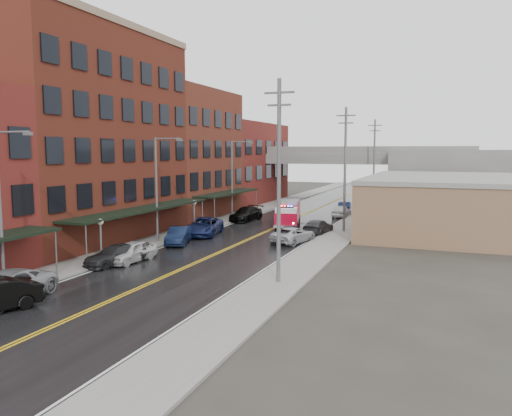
% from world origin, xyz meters
% --- Properties ---
extents(road, '(11.00, 160.00, 0.02)m').
position_xyz_m(road, '(0.00, 30.00, 0.01)').
color(road, black).
rests_on(road, ground).
extents(sidewalk_left, '(3.00, 160.00, 0.15)m').
position_xyz_m(sidewalk_left, '(-7.30, 30.00, 0.07)').
color(sidewalk_left, slate).
rests_on(sidewalk_left, ground).
extents(sidewalk_right, '(3.00, 160.00, 0.15)m').
position_xyz_m(sidewalk_right, '(7.30, 30.00, 0.07)').
color(sidewalk_right, slate).
rests_on(sidewalk_right, ground).
extents(curb_left, '(0.30, 160.00, 0.15)m').
position_xyz_m(curb_left, '(-5.65, 30.00, 0.07)').
color(curb_left, gray).
rests_on(curb_left, ground).
extents(curb_right, '(0.30, 160.00, 0.15)m').
position_xyz_m(curb_right, '(5.65, 30.00, 0.07)').
color(curb_right, gray).
rests_on(curb_right, ground).
extents(brick_building_b, '(9.00, 20.00, 18.00)m').
position_xyz_m(brick_building_b, '(-13.30, 23.00, 9.00)').
color(brick_building_b, '#5B2618').
rests_on(brick_building_b, ground).
extents(brick_building_c, '(9.00, 15.00, 15.00)m').
position_xyz_m(brick_building_c, '(-13.30, 40.50, 7.50)').
color(brick_building_c, '#5A2D1B').
rests_on(brick_building_c, ground).
extents(brick_building_far, '(9.00, 20.00, 12.00)m').
position_xyz_m(brick_building_far, '(-13.30, 58.00, 6.00)').
color(brick_building_far, maroon).
rests_on(brick_building_far, ground).
extents(tan_building, '(14.00, 22.00, 5.00)m').
position_xyz_m(tan_building, '(16.00, 40.00, 2.50)').
color(tan_building, '#8E6A4C').
rests_on(tan_building, ground).
extents(right_far_block, '(18.00, 30.00, 8.00)m').
position_xyz_m(right_far_block, '(18.00, 70.00, 4.00)').
color(right_far_block, slate).
rests_on(right_far_block, ground).
extents(awning_1, '(2.60, 18.00, 3.09)m').
position_xyz_m(awning_1, '(-7.49, 23.00, 2.99)').
color(awning_1, black).
rests_on(awning_1, ground).
extents(awning_2, '(2.60, 13.00, 3.09)m').
position_xyz_m(awning_2, '(-7.49, 40.50, 2.99)').
color(awning_2, black).
rests_on(awning_2, ground).
extents(globe_lamp_1, '(0.44, 0.44, 3.12)m').
position_xyz_m(globe_lamp_1, '(-6.40, 16.00, 2.31)').
color(globe_lamp_1, '#59595B').
rests_on(globe_lamp_1, ground).
extents(globe_lamp_2, '(0.44, 0.44, 3.12)m').
position_xyz_m(globe_lamp_2, '(-6.40, 30.00, 2.31)').
color(globe_lamp_2, '#59595B').
rests_on(globe_lamp_2, ground).
extents(street_lamp_0, '(2.64, 0.22, 9.00)m').
position_xyz_m(street_lamp_0, '(-6.55, 8.00, 5.19)').
color(street_lamp_0, '#59595B').
rests_on(street_lamp_0, ground).
extents(street_lamp_1, '(2.64, 0.22, 9.00)m').
position_xyz_m(street_lamp_1, '(-6.55, 24.00, 5.19)').
color(street_lamp_1, '#59595B').
rests_on(street_lamp_1, ground).
extents(street_lamp_2, '(2.64, 0.22, 9.00)m').
position_xyz_m(street_lamp_2, '(-6.55, 40.00, 5.19)').
color(street_lamp_2, '#59595B').
rests_on(street_lamp_2, ground).
extents(utility_pole_0, '(1.80, 0.24, 12.00)m').
position_xyz_m(utility_pole_0, '(7.20, 15.00, 6.31)').
color(utility_pole_0, '#59595B').
rests_on(utility_pole_0, ground).
extents(utility_pole_1, '(1.80, 0.24, 12.00)m').
position_xyz_m(utility_pole_1, '(7.20, 35.00, 6.31)').
color(utility_pole_1, '#59595B').
rests_on(utility_pole_1, ground).
extents(utility_pole_2, '(1.80, 0.24, 12.00)m').
position_xyz_m(utility_pole_2, '(7.20, 55.00, 6.31)').
color(utility_pole_2, '#59595B').
rests_on(utility_pole_2, ground).
extents(overpass, '(40.00, 10.00, 7.50)m').
position_xyz_m(overpass, '(0.00, 62.00, 5.99)').
color(overpass, slate).
rests_on(overpass, ground).
extents(fire_truck, '(4.07, 7.41, 2.59)m').
position_xyz_m(fire_truck, '(0.93, 37.01, 1.40)').
color(fire_truck, '#B20823').
rests_on(fire_truck, ground).
extents(parked_car_left_2, '(3.09, 5.96, 1.60)m').
position_xyz_m(parked_car_left_2, '(-5.00, 6.36, 0.80)').
color(parked_car_left_2, gray).
rests_on(parked_car_left_2, ground).
extents(parked_car_left_3, '(3.17, 5.06, 1.37)m').
position_xyz_m(parked_car_left_3, '(-4.95, 15.70, 0.68)').
color(parked_car_left_3, '#272729').
rests_on(parked_car_left_3, ground).
extents(parked_car_left_4, '(2.11, 4.50, 1.49)m').
position_xyz_m(parked_car_left_4, '(-4.46, 16.80, 0.75)').
color(parked_car_left_4, silver).
rests_on(parked_car_left_4, ground).
extents(parked_car_left_5, '(2.90, 4.75, 1.48)m').
position_xyz_m(parked_car_left_5, '(-4.72, 24.01, 0.74)').
color(parked_car_left_5, '#0E1832').
rests_on(parked_car_left_5, ground).
extents(parked_car_left_6, '(3.90, 6.38, 1.65)m').
position_xyz_m(parked_car_left_6, '(-4.80, 28.80, 0.83)').
color(parked_car_left_6, '#141E4D').
rests_on(parked_car_left_6, ground).
extents(parked_car_left_7, '(2.61, 5.57, 1.57)m').
position_xyz_m(parked_car_left_7, '(-4.71, 39.20, 0.79)').
color(parked_car_left_7, black).
rests_on(parked_car_left_7, ground).
extents(parked_car_right_0, '(3.38, 5.26, 1.35)m').
position_xyz_m(parked_car_right_0, '(4.16, 28.20, 0.68)').
color(parked_car_right_0, '#ABAEB4').
rests_on(parked_car_right_0, ground).
extents(parked_car_right_1, '(2.37, 4.83, 1.35)m').
position_xyz_m(parked_car_right_1, '(5.00, 33.53, 0.68)').
color(parked_car_right_1, '#2B2B2E').
rests_on(parked_car_right_1, ground).
extents(parked_car_right_2, '(1.75, 4.28, 1.45)m').
position_xyz_m(parked_car_right_2, '(4.72, 46.20, 0.73)').
color(parked_car_right_2, silver).
rests_on(parked_car_right_2, ground).
extents(parked_car_right_3, '(2.06, 4.46, 1.42)m').
position_xyz_m(parked_car_right_3, '(4.27, 50.62, 0.71)').
color(parked_car_right_3, black).
rests_on(parked_car_right_3, ground).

